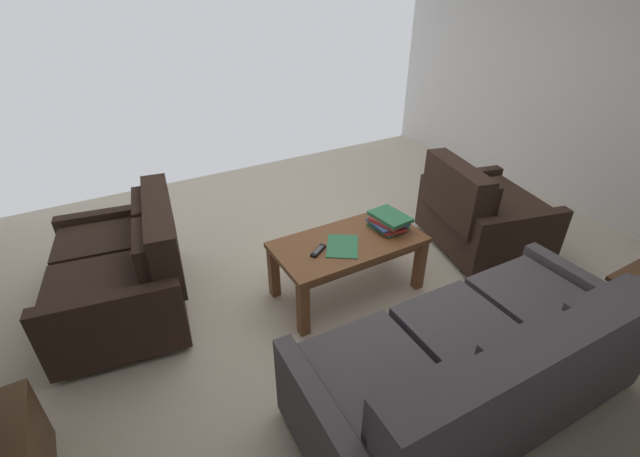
{
  "coord_description": "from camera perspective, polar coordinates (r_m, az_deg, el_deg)",
  "views": [
    {
      "loc": [
        1.59,
        2.34,
        2.15
      ],
      "look_at": [
        0.48,
        0.41,
        0.82
      ],
      "focal_mm": 23.78,
      "sensor_mm": 36.0,
      "label": 1
    }
  ],
  "objects": [
    {
      "name": "ground_plane",
      "position": [
        3.56,
        3.48,
        -6.44
      ],
      "size": [
        5.53,
        5.19,
        0.01
      ],
      "primitive_type": "cube",
      "color": "beige"
    },
    {
      "name": "wall_left",
      "position": [
        5.02,
        32.81,
        16.13
      ],
      "size": [
        0.12,
        5.19,
        2.53
      ],
      "primitive_type": "cube",
      "color": "silver",
      "rests_on": "ground"
    },
    {
      "name": "sofa_main",
      "position": [
        2.53,
        20.76,
        -17.04
      ],
      "size": [
        1.98,
        0.95,
        0.84
      ],
      "color": "black",
      "rests_on": "ground"
    },
    {
      "name": "loveseat_near",
      "position": [
        3.33,
        -24.64,
        -5.04
      ],
      "size": [
        1.02,
        1.34,
        0.83
      ],
      "color": "black",
      "rests_on": "ground"
    },
    {
      "name": "coffee_table",
      "position": [
        3.17,
        3.83,
        -2.72
      ],
      "size": [
        1.11,
        0.57,
        0.47
      ],
      "color": "brown",
      "rests_on": "ground"
    },
    {
      "name": "armchair_side",
      "position": [
        3.98,
        20.69,
        1.87
      ],
      "size": [
        1.04,
        1.15,
        0.84
      ],
      "color": "black",
      "rests_on": "ground"
    },
    {
      "name": "book_stack",
      "position": [
        3.28,
        9.27,
        0.96
      ],
      "size": [
        0.27,
        0.32,
        0.12
      ],
      "color": "#337F51",
      "rests_on": "coffee_table"
    },
    {
      "name": "tv_remote",
      "position": [
        2.99,
        -0.24,
        -3.01
      ],
      "size": [
        0.16,
        0.12,
        0.02
      ],
      "color": "black",
      "rests_on": "coffee_table"
    },
    {
      "name": "loose_magazine",
      "position": [
        3.05,
        3.02,
        -2.39
      ],
      "size": [
        0.35,
        0.38,
        0.01
      ],
      "primitive_type": "cube",
      "rotation": [
        0.0,
        0.0,
        5.68
      ],
      "color": "#337F51",
      "rests_on": "coffee_table"
    }
  ]
}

